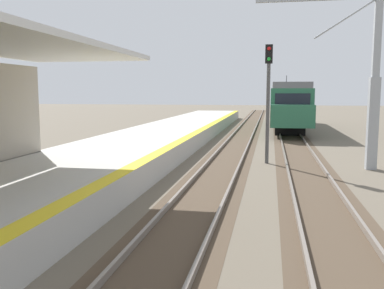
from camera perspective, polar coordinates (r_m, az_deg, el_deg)
name	(u,v)px	position (r m, az deg, el deg)	size (l,w,h in m)	color
station_platform	(61,180)	(13.73, -17.34, -4.60)	(5.00, 80.00, 0.91)	#B7B5AD
track_pair_nearest_platform	(217,173)	(16.28, 3.45, -3.92)	(2.34, 120.00, 0.16)	#4C3D2D
track_pair_middle	(309,177)	(16.23, 15.48, -4.21)	(2.34, 120.00, 0.16)	#4C3D2D
approaching_train	(287,104)	(37.98, 12.78, 5.43)	(2.93, 19.60, 4.76)	#286647
rail_signal_post	(268,91)	(18.89, 10.26, 7.09)	(0.32, 0.34, 5.20)	#4C4C4C
catenary_pylon_far_side	(367,81)	(18.57, 22.58, 7.93)	(5.00, 0.40, 7.50)	#9EA3A8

